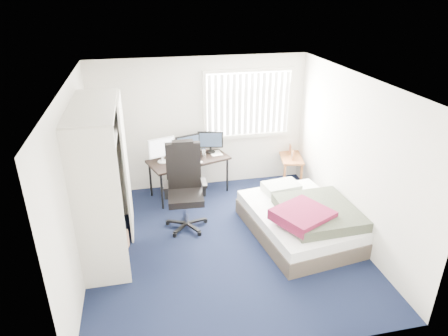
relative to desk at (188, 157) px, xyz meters
The scene contains 10 objects.
ground 1.93m from the desk, 80.10° to the right, with size 4.20×4.20×0.00m, color black.
room_shell 1.94m from the desk, 80.10° to the right, with size 4.20×4.20×4.20m.
window_assembly 1.50m from the desk, 13.36° to the left, with size 1.72×0.09×1.32m.
closet 2.11m from the desk, 132.53° to the right, with size 0.64×1.84×2.22m.
desk is the anchor object (origin of this frame).
office_chair 1.12m from the desk, 100.24° to the right, with size 0.70×0.70×1.42m.
footstool 0.57m from the desk, 150.59° to the left, with size 0.38×0.32×0.27m.
nightstand 2.08m from the desk, ahead, with size 0.55×0.87×0.73m.
bed 2.41m from the desk, 48.18° to the right, with size 1.71×2.12×0.64m.
pine_box 2.17m from the desk, 130.25° to the right, with size 0.38×0.29×0.29m, color tan.
Camera 1 is at (-1.07, -5.01, 3.64)m, focal length 32.00 mm.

